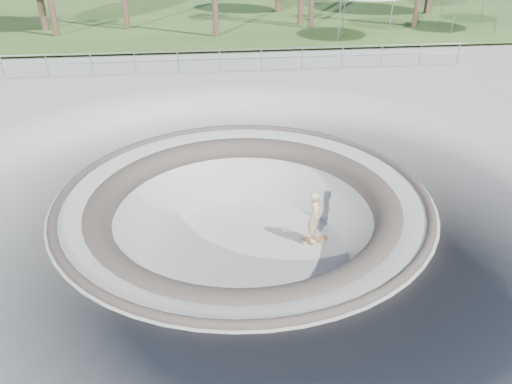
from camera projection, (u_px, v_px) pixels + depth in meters
ground at (243, 195)px, 13.78m from camera, size 180.00×180.00×0.00m
skate_bowl at (244, 249)px, 14.68m from camera, size 14.00×14.00×4.10m
grass_strip at (207, 1)px, 43.17m from camera, size 180.00×36.00×0.12m
distant_hills at (233, 31)px, 67.18m from camera, size 103.20×45.00×28.60m
safety_railing at (220, 60)px, 23.86m from camera, size 25.00×0.06×1.03m
skateboard at (313, 240)px, 15.11m from camera, size 0.80×0.25×0.08m
skater at (315, 216)px, 14.71m from camera, size 0.54×0.68×1.62m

